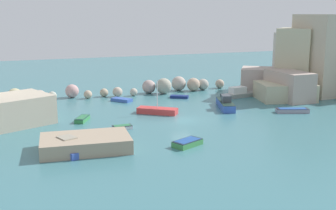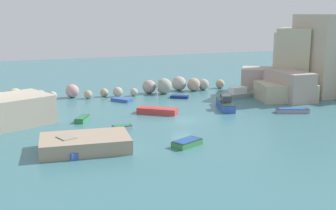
{
  "view_description": "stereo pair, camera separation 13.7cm",
  "coord_description": "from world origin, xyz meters",
  "px_view_note": "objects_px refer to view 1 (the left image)",
  "views": [
    {
      "loc": [
        -20.32,
        -46.8,
        13.06
      ],
      "look_at": [
        0.0,
        4.71,
        1.0
      ],
      "focal_mm": 44.97,
      "sensor_mm": 36.0,
      "label": 1
    },
    {
      "loc": [
        -20.19,
        -46.85,
        13.06
      ],
      "look_at": [
        0.0,
        4.71,
        1.0
      ],
      "focal_mm": 44.97,
      "sensor_mm": 36.0,
      "label": 2
    }
  ],
  "objects_px": {
    "stone_dock": "(86,143)",
    "moored_boat_9": "(82,119)",
    "moored_boat_0": "(242,93)",
    "moored_boat_2": "(187,143)",
    "moored_boat_1": "(225,104)",
    "moored_boat_7": "(292,110)",
    "moored_boat_6": "(122,100)",
    "moored_boat_4": "(122,127)",
    "moored_boat_5": "(157,111)",
    "moored_boat_8": "(179,97)",
    "moored_boat_3": "(69,147)"
  },
  "relations": [
    {
      "from": "moored_boat_4",
      "to": "moored_boat_9",
      "type": "bearing_deg",
      "value": 123.17
    },
    {
      "from": "moored_boat_1",
      "to": "moored_boat_4",
      "type": "relative_size",
      "value": 2.99
    },
    {
      "from": "moored_boat_5",
      "to": "moored_boat_6",
      "type": "relative_size",
      "value": 1.56
    },
    {
      "from": "moored_boat_1",
      "to": "moored_boat_2",
      "type": "distance_m",
      "value": 18.32
    },
    {
      "from": "moored_boat_0",
      "to": "moored_boat_9",
      "type": "height_order",
      "value": "moored_boat_0"
    },
    {
      "from": "moored_boat_6",
      "to": "moored_boat_7",
      "type": "relative_size",
      "value": 0.75
    },
    {
      "from": "moored_boat_1",
      "to": "moored_boat_8",
      "type": "xyz_separation_m",
      "value": [
        -3.17,
        9.15,
        -0.45
      ]
    },
    {
      "from": "stone_dock",
      "to": "moored_boat_8",
      "type": "bearing_deg",
      "value": 47.71
    },
    {
      "from": "moored_boat_6",
      "to": "moored_boat_4",
      "type": "bearing_deg",
      "value": -53.36
    },
    {
      "from": "stone_dock",
      "to": "moored_boat_9",
      "type": "bearing_deg",
      "value": 81.33
    },
    {
      "from": "moored_boat_5",
      "to": "moored_boat_8",
      "type": "distance_m",
      "value": 11.08
    },
    {
      "from": "moored_boat_0",
      "to": "moored_boat_6",
      "type": "height_order",
      "value": "moored_boat_0"
    },
    {
      "from": "moored_boat_5",
      "to": "moored_boat_9",
      "type": "height_order",
      "value": "moored_boat_5"
    },
    {
      "from": "stone_dock",
      "to": "moored_boat_6",
      "type": "bearing_deg",
      "value": 66.05
    },
    {
      "from": "moored_boat_1",
      "to": "moored_boat_4",
      "type": "bearing_deg",
      "value": -53.2
    },
    {
      "from": "moored_boat_1",
      "to": "moored_boat_3",
      "type": "distance_m",
      "value": 26.16
    },
    {
      "from": "moored_boat_2",
      "to": "moored_boat_4",
      "type": "distance_m",
      "value": 9.65
    },
    {
      "from": "moored_boat_5",
      "to": "moored_boat_7",
      "type": "xyz_separation_m",
      "value": [
        17.11,
        -6.15,
        -0.09
      ]
    },
    {
      "from": "moored_boat_1",
      "to": "moored_boat_3",
      "type": "bearing_deg",
      "value": -44.54
    },
    {
      "from": "moored_boat_1",
      "to": "moored_boat_3",
      "type": "relative_size",
      "value": 1.37
    },
    {
      "from": "moored_boat_5",
      "to": "moored_boat_9",
      "type": "bearing_deg",
      "value": 39.8
    },
    {
      "from": "moored_boat_0",
      "to": "moored_boat_5",
      "type": "bearing_deg",
      "value": 11.47
    },
    {
      "from": "moored_boat_1",
      "to": "moored_boat_5",
      "type": "distance_m",
      "value": 10.06
    },
    {
      "from": "moored_boat_0",
      "to": "moored_boat_2",
      "type": "height_order",
      "value": "moored_boat_0"
    },
    {
      "from": "moored_boat_6",
      "to": "moored_boat_8",
      "type": "bearing_deg",
      "value": 46.07
    },
    {
      "from": "moored_boat_1",
      "to": "moored_boat_7",
      "type": "bearing_deg",
      "value": 70.35
    },
    {
      "from": "moored_boat_6",
      "to": "moored_boat_9",
      "type": "bearing_deg",
      "value": -76.23
    },
    {
      "from": "moored_boat_4",
      "to": "moored_boat_6",
      "type": "xyz_separation_m",
      "value": [
        4.15,
        15.3,
        -0.0
      ]
    },
    {
      "from": "moored_boat_4",
      "to": "moored_boat_0",
      "type": "bearing_deg",
      "value": 25.98
    },
    {
      "from": "moored_boat_5",
      "to": "moored_boat_7",
      "type": "distance_m",
      "value": 18.19
    },
    {
      "from": "moored_boat_1",
      "to": "moored_boat_4",
      "type": "xyz_separation_m",
      "value": [
        -16.46,
        -5.23,
        -0.42
      ]
    },
    {
      "from": "stone_dock",
      "to": "moored_boat_0",
      "type": "height_order",
      "value": "moored_boat_0"
    },
    {
      "from": "moored_boat_7",
      "to": "moored_boat_8",
      "type": "distance_m",
      "value": 18.03
    },
    {
      "from": "stone_dock",
      "to": "moored_boat_3",
      "type": "xyz_separation_m",
      "value": [
        -1.61,
        -0.21,
        -0.18
      ]
    },
    {
      "from": "moored_boat_0",
      "to": "moored_boat_2",
      "type": "relative_size",
      "value": 2.02
    },
    {
      "from": "stone_dock",
      "to": "moored_boat_7",
      "type": "distance_m",
      "value": 29.47
    },
    {
      "from": "moored_boat_5",
      "to": "moored_boat_8",
      "type": "xyz_separation_m",
      "value": [
        6.87,
        8.69,
        -0.19
      ]
    },
    {
      "from": "moored_boat_2",
      "to": "moored_boat_8",
      "type": "xyz_separation_m",
      "value": [
        8.87,
        22.96,
        -0.12
      ]
    },
    {
      "from": "moored_boat_2",
      "to": "moored_boat_4",
      "type": "relative_size",
      "value": 1.53
    },
    {
      "from": "stone_dock",
      "to": "moored_boat_2",
      "type": "relative_size",
      "value": 2.46
    },
    {
      "from": "stone_dock",
      "to": "moored_boat_4",
      "type": "distance_m",
      "value": 8.19
    },
    {
      "from": "stone_dock",
      "to": "moored_boat_0",
      "type": "distance_m",
      "value": 33.52
    },
    {
      "from": "moored_boat_1",
      "to": "moored_boat_6",
      "type": "height_order",
      "value": "moored_boat_1"
    },
    {
      "from": "moored_boat_1",
      "to": "moored_boat_8",
      "type": "bearing_deg",
      "value": -141.69
    },
    {
      "from": "moored_boat_6",
      "to": "moored_boat_9",
      "type": "relative_size",
      "value": 1.09
    },
    {
      "from": "moored_boat_8",
      "to": "moored_boat_9",
      "type": "relative_size",
      "value": 0.98
    },
    {
      "from": "moored_boat_6",
      "to": "moored_boat_7",
      "type": "distance_m",
      "value": 24.98
    },
    {
      "from": "moored_boat_0",
      "to": "moored_boat_5",
      "type": "xyz_separation_m",
      "value": [
        -16.59,
        -5.98,
        -0.2
      ]
    },
    {
      "from": "moored_boat_2",
      "to": "moored_boat_9",
      "type": "height_order",
      "value": "moored_boat_2"
    },
    {
      "from": "moored_boat_4",
      "to": "moored_boat_9",
      "type": "relative_size",
      "value": 0.73
    }
  ]
}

